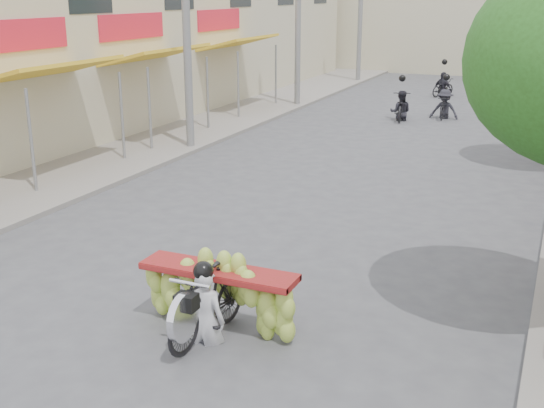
{
  "coord_description": "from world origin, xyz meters",
  "views": [
    {
      "loc": [
        5.11,
        -5.92,
        4.66
      ],
      "look_at": [
        0.57,
        4.55,
        1.1
      ],
      "focal_mm": 45.0,
      "sensor_mm": 36.0,
      "label": 1
    }
  ],
  "objects": [
    {
      "name": "utility_pole_mid",
      "position": [
        -5.4,
        12.0,
        4.03
      ],
      "size": [
        0.6,
        0.24,
        8.0
      ],
      "color": "slate",
      "rests_on": "ground"
    },
    {
      "name": "utility_pole_back",
      "position": [
        -5.4,
        30.0,
        4.03
      ],
      "size": [
        0.6,
        0.24,
        8.0
      ],
      "color": "slate",
      "rests_on": "ground"
    },
    {
      "name": "bg_motorbike_c",
      "position": [
        -0.26,
        26.46,
        0.83
      ],
      "size": [
        1.11,
        1.53,
        1.95
      ],
      "color": "black",
      "rests_on": "ground"
    },
    {
      "name": "ground",
      "position": [
        0.0,
        0.0,
        0.0
      ],
      "size": [
        120.0,
        120.0,
        0.0
      ],
      "primitive_type": "plane",
      "color": "#4B4B4F",
      "rests_on": "ground"
    },
    {
      "name": "shophouse_row_left",
      "position": [
        -11.98,
        13.98,
        3.0
      ],
      "size": [
        9.77,
        40.0,
        6.0
      ],
      "color": "beige",
      "rests_on": "ground"
    },
    {
      "name": "bg_motorbike_b",
      "position": [
        0.84,
        20.52,
        0.88
      ],
      "size": [
        1.06,
        1.51,
        1.95
      ],
      "color": "black",
      "rests_on": "ground"
    },
    {
      "name": "sidewalk_left",
      "position": [
        -7.0,
        15.0,
        0.06
      ],
      "size": [
        4.0,
        60.0,
        0.12
      ],
      "primitive_type": "cube",
      "color": "gray",
      "rests_on": "ground"
    },
    {
      "name": "banana_motorbike",
      "position": [
        0.87,
        1.73,
        0.67
      ],
      "size": [
        2.31,
        1.91,
        1.97
      ],
      "color": "black",
      "rests_on": "ground"
    },
    {
      "name": "bg_motorbike_a",
      "position": [
        -0.63,
        19.55,
        0.73
      ],
      "size": [
        0.94,
        1.82,
        1.95
      ],
      "color": "black",
      "rests_on": "ground"
    },
    {
      "name": "far_building",
      "position": [
        0.0,
        38.0,
        3.5
      ],
      "size": [
        20.0,
        6.0,
        7.0
      ],
      "primitive_type": "cube",
      "color": "beige",
      "rests_on": "ground"
    },
    {
      "name": "utility_pole_far",
      "position": [
        -5.4,
        21.0,
        4.03
      ],
      "size": [
        0.6,
        0.24,
        8.0
      ],
      "color": "slate",
      "rests_on": "ground"
    }
  ]
}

